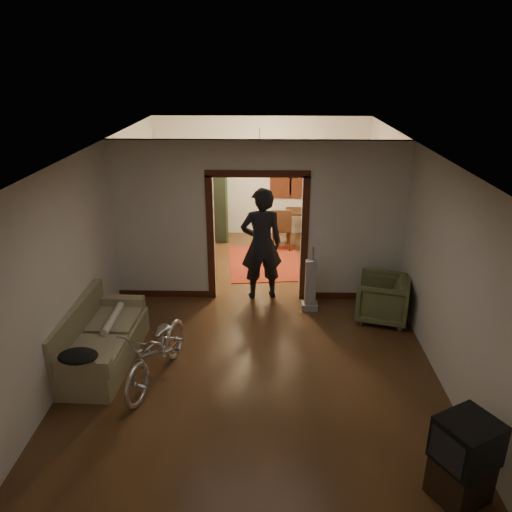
{
  "coord_description": "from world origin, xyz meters",
  "views": [
    {
      "loc": [
        0.18,
        -7.39,
        4.03
      ],
      "look_at": [
        0.0,
        -0.3,
        1.2
      ],
      "focal_mm": 35.0,
      "sensor_mm": 36.0,
      "label": 1
    }
  ],
  "objects_px": {
    "person": "(261,244)",
    "locker": "(208,202)",
    "desk": "(307,226)",
    "sofa": "(100,335)",
    "bicycle": "(157,350)",
    "armchair": "(382,299)"
  },
  "relations": [
    {
      "from": "locker",
      "to": "person",
      "type": "bearing_deg",
      "value": -72.38
    },
    {
      "from": "armchair",
      "to": "bicycle",
      "type": "bearing_deg",
      "value": -46.28
    },
    {
      "from": "locker",
      "to": "desk",
      "type": "bearing_deg",
      "value": -7.22
    },
    {
      "from": "sofa",
      "to": "armchair",
      "type": "xyz_separation_m",
      "value": [
        4.21,
        1.35,
        -0.06
      ]
    },
    {
      "from": "sofa",
      "to": "person",
      "type": "height_order",
      "value": "person"
    },
    {
      "from": "sofa",
      "to": "person",
      "type": "distance_m",
      "value": 3.14
    },
    {
      "from": "sofa",
      "to": "bicycle",
      "type": "height_order",
      "value": "bicycle"
    },
    {
      "from": "person",
      "to": "locker",
      "type": "relative_size",
      "value": 1.11
    },
    {
      "from": "armchair",
      "to": "locker",
      "type": "bearing_deg",
      "value": -123.11
    },
    {
      "from": "armchair",
      "to": "person",
      "type": "relative_size",
      "value": 0.4
    },
    {
      "from": "person",
      "to": "locker",
      "type": "distance_m",
      "value": 3.26
    },
    {
      "from": "bicycle",
      "to": "person",
      "type": "relative_size",
      "value": 0.84
    },
    {
      "from": "locker",
      "to": "desk",
      "type": "distance_m",
      "value": 2.37
    },
    {
      "from": "person",
      "to": "desk",
      "type": "height_order",
      "value": "person"
    },
    {
      "from": "desk",
      "to": "person",
      "type": "bearing_deg",
      "value": -110.74
    },
    {
      "from": "bicycle",
      "to": "desk",
      "type": "bearing_deg",
      "value": 80.6
    },
    {
      "from": "armchair",
      "to": "desk",
      "type": "distance_m",
      "value": 3.84
    },
    {
      "from": "sofa",
      "to": "bicycle",
      "type": "distance_m",
      "value": 0.97
    },
    {
      "from": "sofa",
      "to": "desk",
      "type": "bearing_deg",
      "value": 59.51
    },
    {
      "from": "sofa",
      "to": "person",
      "type": "xyz_separation_m",
      "value": [
        2.22,
        2.14,
        0.58
      ]
    },
    {
      "from": "bicycle",
      "to": "armchair",
      "type": "relative_size",
      "value": 2.07
    },
    {
      "from": "person",
      "to": "sofa",
      "type": "bearing_deg",
      "value": 32.16
    }
  ]
}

